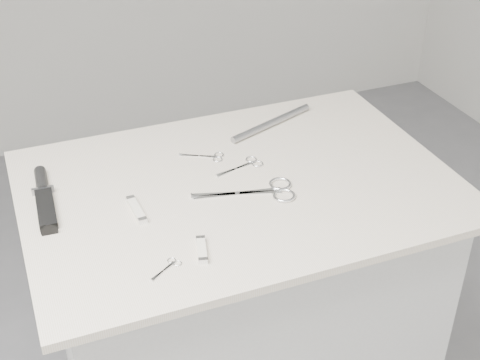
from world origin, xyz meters
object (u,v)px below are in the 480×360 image
object	(u,v)px
embroidery_scissors_b	(209,157)
pocket_knife_b	(202,250)
embroidery_scissors_a	(246,165)
tiny_scissors	(168,267)
large_shears	(266,191)
plinth	(240,328)
pocket_knife_a	(136,209)
sheathed_knife	(44,195)
metal_rail	(271,123)

from	to	relation	value
embroidery_scissors_b	pocket_knife_b	world-z (taller)	pocket_knife_b
embroidery_scissors_a	embroidery_scissors_b	xyz separation A→B (m)	(-0.07, 0.07, -0.00)
embroidery_scissors_b	tiny_scissors	bearing A→B (deg)	-92.18
embroidery_scissors_b	large_shears	bearing A→B (deg)	-42.40
plinth	pocket_knife_a	xyz separation A→B (m)	(-0.25, -0.02, 0.48)
embroidery_scissors_b	tiny_scissors	xyz separation A→B (m)	(-0.21, -0.37, -0.00)
pocket_knife_b	plinth	bearing A→B (deg)	-23.74
tiny_scissors	pocket_knife_a	bearing A→B (deg)	60.26
embroidery_scissors_a	sheathed_knife	xyz separation A→B (m)	(-0.48, 0.04, 0.01)
embroidery_scissors_b	sheathed_knife	world-z (taller)	sheathed_knife
plinth	pocket_knife_b	size ratio (longest dim) A/B	11.00
plinth	metal_rail	size ratio (longest dim) A/B	3.22
tiny_scissors	sheathed_knife	bearing A→B (deg)	87.12
large_shears	embroidery_scissors_b	xyz separation A→B (m)	(-0.07, 0.19, -0.00)
plinth	sheathed_knife	bearing A→B (deg)	166.60
embroidery_scissors_a	pocket_knife_a	world-z (taller)	pocket_knife_a
metal_rail	sheathed_knife	bearing A→B (deg)	-168.37
pocket_knife_a	metal_rail	bearing A→B (deg)	-62.73
pocket_knife_a	pocket_knife_b	xyz separation A→B (m)	(0.09, -0.18, -0.00)
pocket_knife_a	embroidery_scissors_a	bearing A→B (deg)	-75.88
tiny_scissors	metal_rail	size ratio (longest dim) A/B	0.26
large_shears	sheathed_knife	size ratio (longest dim) A/B	0.98
plinth	tiny_scissors	distance (m)	0.58
tiny_scissors	pocket_knife_b	bearing A→B (deg)	-17.19
plinth	sheathed_knife	distance (m)	0.65
plinth	embroidery_scissors_a	bearing A→B (deg)	56.35
pocket_knife_a	metal_rail	xyz separation A→B (m)	(0.43, 0.25, 0.00)
sheathed_knife	metal_rail	world-z (taller)	sheathed_knife
large_shears	tiny_scissors	size ratio (longest dim) A/B	3.25
large_shears	embroidery_scissors_a	size ratio (longest dim) A/B	1.85
sheathed_knife	embroidery_scissors_a	bearing A→B (deg)	-91.34
embroidery_scissors_a	plinth	bearing A→B (deg)	-137.96
plinth	pocket_knife_a	bearing A→B (deg)	-174.62
pocket_knife_b	large_shears	bearing A→B (deg)	-39.52
metal_rail	embroidery_scissors_a	bearing A→B (deg)	-130.34
embroidery_scissors_a	tiny_scissors	world-z (taller)	same
pocket_knife_a	pocket_knife_b	size ratio (longest dim) A/B	1.25
embroidery_scissors_a	tiny_scissors	bearing A→B (deg)	-148.08
embroidery_scissors_b	pocket_knife_a	xyz separation A→B (m)	(-0.23, -0.16, 0.00)
tiny_scissors	pocket_knife_b	xyz separation A→B (m)	(0.08, 0.02, 0.00)
sheathed_knife	large_shears	bearing A→B (deg)	-105.77
embroidery_scissors_b	sheathed_knife	bearing A→B (deg)	-147.19
plinth	embroidery_scissors_b	bearing A→B (deg)	100.85
plinth	pocket_knife_b	world-z (taller)	pocket_knife_b
metal_rail	large_shears	bearing A→B (deg)	-115.93
sheathed_knife	pocket_knife_b	world-z (taller)	sheathed_knife
sheathed_knife	metal_rail	distance (m)	0.63
plinth	large_shears	bearing A→B (deg)	-53.29
large_shears	metal_rail	world-z (taller)	metal_rail
plinth	metal_rail	distance (m)	0.56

